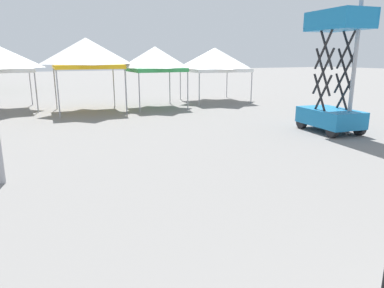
{
  "coord_description": "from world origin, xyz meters",
  "views": [
    {
      "loc": [
        -2.49,
        0.03,
        2.76
      ],
      "look_at": [
        -0.04,
        5.33,
        1.3
      ],
      "focal_mm": 33.25,
      "sensor_mm": 36.0,
      "label": 1
    }
  ],
  "objects_px": {
    "scissor_lift": "(332,97)",
    "canopy_tent_center": "(215,60)",
    "canopy_tent_behind_right": "(155,59)",
    "canopy_tent_far_left": "(86,53)"
  },
  "relations": [
    {
      "from": "canopy_tent_behind_right",
      "to": "canopy_tent_center",
      "type": "distance_m",
      "value": 4.32
    },
    {
      "from": "canopy_tent_far_left",
      "to": "canopy_tent_behind_right",
      "type": "distance_m",
      "value": 3.53
    },
    {
      "from": "canopy_tent_far_left",
      "to": "canopy_tent_behind_right",
      "type": "bearing_deg",
      "value": -1.76
    },
    {
      "from": "canopy_tent_center",
      "to": "scissor_lift",
      "type": "distance_m",
      "value": 9.96
    },
    {
      "from": "scissor_lift",
      "to": "canopy_tent_far_left",
      "type": "bearing_deg",
      "value": 129.17
    },
    {
      "from": "canopy_tent_center",
      "to": "canopy_tent_far_left",
      "type": "bearing_deg",
      "value": -172.79
    },
    {
      "from": "canopy_tent_far_left",
      "to": "scissor_lift",
      "type": "bearing_deg",
      "value": -50.83
    },
    {
      "from": "canopy_tent_behind_right",
      "to": "scissor_lift",
      "type": "height_order",
      "value": "scissor_lift"
    },
    {
      "from": "canopy_tent_behind_right",
      "to": "canopy_tent_center",
      "type": "bearing_deg",
      "value": 14.49
    },
    {
      "from": "scissor_lift",
      "to": "canopy_tent_center",
      "type": "bearing_deg",
      "value": 87.36
    }
  ]
}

